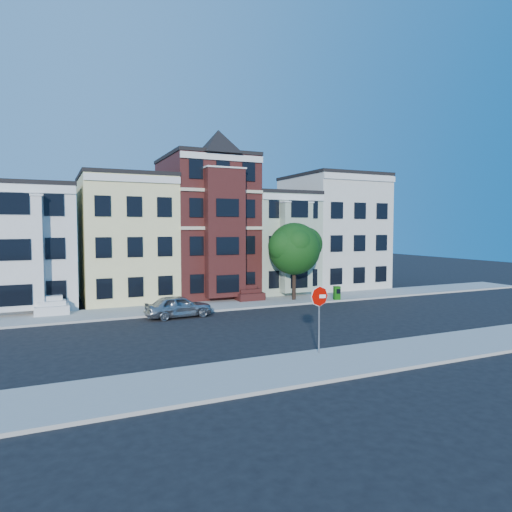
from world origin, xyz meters
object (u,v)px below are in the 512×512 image
stop_sign (319,315)px  street_tree (294,252)px  parked_car (179,306)px  newspaper_box (337,293)px

stop_sign → street_tree: bearing=81.2°
stop_sign → parked_car: bearing=123.1°
parked_car → stop_sign: 12.41m
street_tree → stop_sign: size_ratio=2.16×
parked_car → stop_sign: bearing=-166.8°
street_tree → stop_sign: 16.03m
parked_car → newspaper_box: bearing=-89.0°
newspaper_box → stop_sign: bearing=-113.8°
parked_car → stop_sign: (3.59, -11.83, 1.19)m
parked_car → newspaper_box: (13.50, 1.11, -0.06)m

